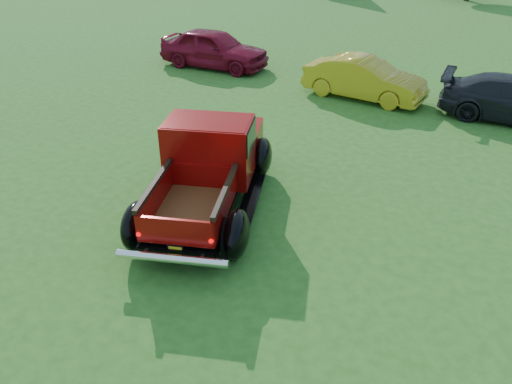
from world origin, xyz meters
TOP-DOWN VIEW (x-y plane):
  - ground at (0.00, 0.00)m, footprint 120.00×120.00m
  - pickup_truck at (-2.20, 0.90)m, footprint 3.90×5.41m
  - show_car_red at (-8.25, 9.35)m, footprint 4.55×2.19m
  - show_car_yellow at (-1.80, 9.03)m, footprint 4.10×1.51m

SIDE VIEW (x-z plane):
  - ground at x=0.00m, z-range 0.00..0.00m
  - show_car_yellow at x=-1.80m, z-range 0.00..1.34m
  - show_car_red at x=-8.25m, z-range 0.00..1.50m
  - pickup_truck at x=-2.20m, z-range -0.05..1.84m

